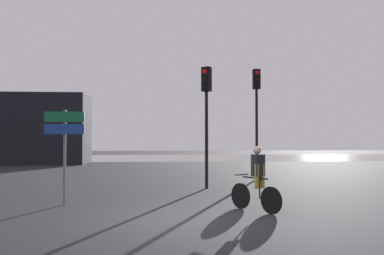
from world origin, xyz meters
The scene contains 6 objects.
ground_plane centered at (0.00, 0.00, 0.00)m, with size 120.00×120.00×0.00m, color black.
water_strip centered at (0.00, 32.74, 0.00)m, with size 80.00×16.00×0.01m, color gray.
traffic_light_far_right centered at (3.73, 9.29, 3.42)m, with size 0.33×0.34×4.97m.
traffic_light_center centered at (1.09, 5.89, 3.09)m, with size 0.40×0.42×4.45m.
direction_sign_post centered at (-3.20, 2.25, 1.79)m, with size 1.10×0.16×2.60m.
cyclist centered at (1.82, 0.81, 0.82)m, with size 0.97×1.45×1.62m.
Camera 1 is at (-0.54, -9.66, 1.78)m, focal length 40.00 mm.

